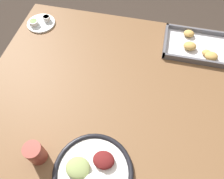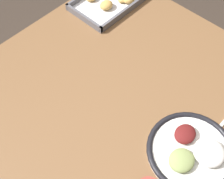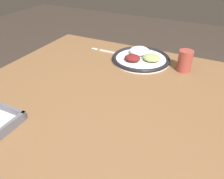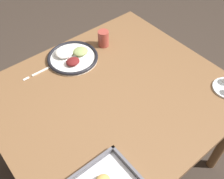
% 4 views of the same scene
% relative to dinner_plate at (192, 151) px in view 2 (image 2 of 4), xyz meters
% --- Properties ---
extents(ground_plane, '(8.00, 8.00, 0.00)m').
position_rel_dinner_plate_xyz_m(ground_plane, '(-0.01, 0.36, -0.79)').
color(ground_plane, '#382D26').
extents(dining_table, '(1.19, 1.05, 0.77)m').
position_rel_dinner_plate_xyz_m(dining_table, '(-0.01, 0.36, -0.12)').
color(dining_table, brown).
rests_on(dining_table, ground_plane).
extents(dinner_plate, '(0.30, 0.30, 0.05)m').
position_rel_dinner_plate_xyz_m(dinner_plate, '(0.00, 0.00, 0.00)').
color(dinner_plate, white).
rests_on(dinner_plate, dining_table).
extents(baking_tray, '(0.35, 0.23, 0.04)m').
position_rel_dinner_plate_xyz_m(baking_tray, '(0.36, 0.72, -0.00)').
color(baking_tray, '#595960').
rests_on(baking_tray, dining_table).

